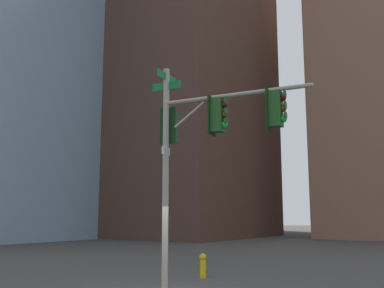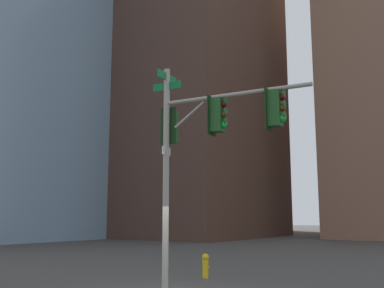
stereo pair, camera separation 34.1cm
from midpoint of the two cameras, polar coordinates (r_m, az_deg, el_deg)
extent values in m
cylinder|color=#9E998C|center=(13.78, -2.61, -4.14)|extent=(0.19, 0.19, 6.81)
cylinder|color=#9E998C|center=(13.19, 6.03, 6.25)|extent=(0.61, 4.52, 0.12)
cylinder|color=#9E998C|center=(13.67, 0.40, 3.71)|extent=(0.20, 1.04, 0.75)
cube|color=#0F6B33|center=(14.40, -2.51, 8.46)|extent=(1.13, 0.15, 0.24)
cube|color=#0F6B33|center=(14.31, -2.52, 7.32)|extent=(0.14, 1.00, 0.24)
cube|color=white|center=(13.87, -2.58, -0.90)|extent=(0.45, 0.08, 0.24)
cube|color=#1E4C1E|center=(13.26, 3.97, 3.66)|extent=(0.37, 0.37, 1.00)
cube|color=black|center=(13.33, 3.22, 3.57)|extent=(0.55, 0.10, 1.16)
sphere|color=#470A07|center=(13.25, 4.77, 5.01)|extent=(0.20, 0.20, 0.20)
cylinder|color=#1E4C1E|center=(13.24, 5.02, 5.42)|extent=(0.23, 0.06, 0.23)
sphere|color=#4C330A|center=(13.18, 4.79, 3.74)|extent=(0.20, 0.20, 0.20)
cylinder|color=#1E4C1E|center=(13.17, 5.04, 4.15)|extent=(0.23, 0.06, 0.23)
sphere|color=green|center=(13.11, 4.80, 2.47)|extent=(0.20, 0.20, 0.20)
cylinder|color=#1E4C1E|center=(13.11, 5.06, 2.88)|extent=(0.23, 0.06, 0.23)
cube|color=#1E4C1E|center=(12.67, 11.21, 4.41)|extent=(0.37, 0.37, 1.00)
cube|color=black|center=(12.72, 10.39, 4.33)|extent=(0.55, 0.10, 1.16)
sphere|color=#470A07|center=(12.69, 12.06, 5.82)|extent=(0.20, 0.20, 0.20)
cylinder|color=#1E4C1E|center=(12.69, 12.33, 6.24)|extent=(0.23, 0.06, 0.23)
sphere|color=#4C330A|center=(12.61, 12.11, 4.50)|extent=(0.20, 0.20, 0.20)
cylinder|color=#1E4C1E|center=(12.62, 12.38, 4.93)|extent=(0.23, 0.06, 0.23)
sphere|color=green|center=(12.55, 12.15, 3.17)|extent=(0.20, 0.20, 0.20)
cylinder|color=#1E4C1E|center=(12.55, 12.42, 3.60)|extent=(0.23, 0.06, 0.23)
cube|color=#1E4C1E|center=(14.26, -1.96, 2.15)|extent=(0.37, 0.37, 1.00)
cube|color=black|center=(14.10, -2.34, 2.29)|extent=(0.10, 0.55, 1.16)
sphere|color=#470A07|center=(14.49, -1.55, 3.18)|extent=(0.20, 0.20, 0.20)
cylinder|color=#1E4C1E|center=(14.57, -1.42, 3.47)|extent=(0.06, 0.23, 0.23)
sphere|color=#F29E0C|center=(14.43, -1.55, 2.01)|extent=(0.20, 0.20, 0.20)
cylinder|color=#1E4C1E|center=(14.50, -1.42, 2.32)|extent=(0.06, 0.23, 0.23)
sphere|color=#0A3819|center=(14.38, -1.56, 0.84)|extent=(0.20, 0.20, 0.20)
cylinder|color=#1E4C1E|center=(14.45, -1.43, 1.15)|extent=(0.06, 0.23, 0.23)
cylinder|color=gold|center=(16.91, 2.31, -15.51)|extent=(0.22, 0.22, 0.65)
sphere|color=gold|center=(16.87, 2.30, -14.11)|extent=(0.26, 0.26, 0.26)
cylinder|color=gold|center=(17.04, 2.61, -15.35)|extent=(0.10, 0.09, 0.09)
cube|color=#4C3328|center=(55.02, 0.99, 14.74)|extent=(18.92, 14.22, 48.96)
cube|color=#4C3328|center=(75.39, 0.90, 5.92)|extent=(18.59, 15.53, 43.59)
camera|label=1|loc=(0.17, -89.28, -0.12)|focal=42.16mm
camera|label=2|loc=(0.17, 90.72, 0.12)|focal=42.16mm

